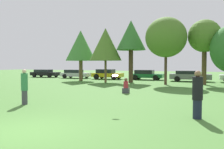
{
  "coord_description": "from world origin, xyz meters",
  "views": [
    {
      "loc": [
        5.36,
        -5.43,
        2.03
      ],
      "look_at": [
        0.64,
        5.38,
        1.5
      ],
      "focal_mm": 38.72,
      "sensor_mm": 36.0,
      "label": 1
    }
  ],
  "objects_px": {
    "bystander_sitting": "(126,87)",
    "parked_car_black": "(45,73)",
    "tree_4": "(205,37)",
    "parked_car_green": "(146,75)",
    "frisbee": "(115,76)",
    "parked_car_grey": "(190,76)",
    "tree_3": "(166,37)",
    "person_thrower": "(24,87)",
    "tree_1": "(106,44)",
    "parked_car_silver": "(75,74)",
    "parked_car_yellow": "(107,74)",
    "tree_0": "(81,46)",
    "person_catcher": "(198,95)",
    "tree_2": "(131,36)"
  },
  "relations": [
    {
      "from": "tree_0",
      "to": "tree_4",
      "type": "distance_m",
      "value": 13.8
    },
    {
      "from": "tree_3",
      "to": "parked_car_yellow",
      "type": "height_order",
      "value": "tree_3"
    },
    {
      "from": "tree_4",
      "to": "parked_car_green",
      "type": "bearing_deg",
      "value": 146.28
    },
    {
      "from": "person_catcher",
      "to": "parked_car_yellow",
      "type": "height_order",
      "value": "person_catcher"
    },
    {
      "from": "bystander_sitting",
      "to": "parked_car_yellow",
      "type": "bearing_deg",
      "value": 119.68
    },
    {
      "from": "person_thrower",
      "to": "frisbee",
      "type": "bearing_deg",
      "value": 2.8
    },
    {
      "from": "person_thrower",
      "to": "person_catcher",
      "type": "bearing_deg",
      "value": -0.0
    },
    {
      "from": "frisbee",
      "to": "tree_1",
      "type": "relative_size",
      "value": 0.05
    },
    {
      "from": "tree_0",
      "to": "tree_2",
      "type": "bearing_deg",
      "value": -0.41
    },
    {
      "from": "frisbee",
      "to": "tree_4",
      "type": "relative_size",
      "value": 0.04
    },
    {
      "from": "tree_1",
      "to": "parked_car_black",
      "type": "xyz_separation_m",
      "value": [
        -12.78,
        5.53,
        -3.51
      ]
    },
    {
      "from": "frisbee",
      "to": "tree_3",
      "type": "xyz_separation_m",
      "value": [
        -0.58,
        13.99,
        3.05
      ]
    },
    {
      "from": "parked_car_black",
      "to": "parked_car_grey",
      "type": "xyz_separation_m",
      "value": [
        21.09,
        -0.47,
        0.03
      ]
    },
    {
      "from": "person_thrower",
      "to": "tree_1",
      "type": "relative_size",
      "value": 0.3
    },
    {
      "from": "bystander_sitting",
      "to": "tree_4",
      "type": "relative_size",
      "value": 0.17
    },
    {
      "from": "tree_0",
      "to": "tree_3",
      "type": "relative_size",
      "value": 0.92
    },
    {
      "from": "frisbee",
      "to": "tree_0",
      "type": "xyz_separation_m",
      "value": [
        -10.95,
        15.4,
        2.65
      ]
    },
    {
      "from": "tree_2",
      "to": "parked_car_grey",
      "type": "xyz_separation_m",
      "value": [
        5.76,
        4.01,
        -4.39
      ]
    },
    {
      "from": "tree_1",
      "to": "tree_4",
      "type": "relative_size",
      "value": 0.94
    },
    {
      "from": "parked_car_grey",
      "to": "parked_car_black",
      "type": "bearing_deg",
      "value": 176.2
    },
    {
      "from": "person_catcher",
      "to": "bystander_sitting",
      "type": "height_order",
      "value": "person_catcher"
    },
    {
      "from": "parked_car_silver",
      "to": "tree_4",
      "type": "bearing_deg",
      "value": -15.61
    },
    {
      "from": "bystander_sitting",
      "to": "parked_car_black",
      "type": "relative_size",
      "value": 0.24
    },
    {
      "from": "tree_0",
      "to": "tree_3",
      "type": "height_order",
      "value": "tree_3"
    },
    {
      "from": "frisbee",
      "to": "parked_car_silver",
      "type": "relative_size",
      "value": 0.06
    },
    {
      "from": "bystander_sitting",
      "to": "parked_car_black",
      "type": "height_order",
      "value": "parked_car_black"
    },
    {
      "from": "person_thrower",
      "to": "frisbee",
      "type": "distance_m",
      "value": 4.82
    },
    {
      "from": "tree_0",
      "to": "tree_2",
      "type": "relative_size",
      "value": 0.89
    },
    {
      "from": "bystander_sitting",
      "to": "parked_car_black",
      "type": "bearing_deg",
      "value": 142.89
    },
    {
      "from": "parked_car_yellow",
      "to": "bystander_sitting",
      "type": "bearing_deg",
      "value": -62.85
    },
    {
      "from": "bystander_sitting",
      "to": "parked_car_black",
      "type": "xyz_separation_m",
      "value": [
        -18.19,
        13.77,
        0.18
      ]
    },
    {
      "from": "person_thrower",
      "to": "tree_0",
      "type": "bearing_deg",
      "value": 110.53
    },
    {
      "from": "person_catcher",
      "to": "parked_car_grey",
      "type": "xyz_separation_m",
      "value": [
        -2.23,
        19.55,
        -0.24
      ]
    },
    {
      "from": "parked_car_silver",
      "to": "parked_car_yellow",
      "type": "height_order",
      "value": "parked_car_yellow"
    },
    {
      "from": "tree_1",
      "to": "parked_car_yellow",
      "type": "xyz_separation_m",
      "value": [
        -2.14,
        5.02,
        -3.44
      ]
    },
    {
      "from": "tree_3",
      "to": "parked_car_yellow",
      "type": "bearing_deg",
      "value": 148.49
    },
    {
      "from": "person_catcher",
      "to": "parked_car_grey",
      "type": "bearing_deg",
      "value": -84.43
    },
    {
      "from": "tree_3",
      "to": "parked_car_silver",
      "type": "distance_m",
      "value": 15.32
    },
    {
      "from": "tree_4",
      "to": "tree_1",
      "type": "bearing_deg",
      "value": -173.35
    },
    {
      "from": "frisbee",
      "to": "parked_car_grey",
      "type": "xyz_separation_m",
      "value": [
        1.14,
        19.37,
        -0.87
      ]
    },
    {
      "from": "parked_car_yellow",
      "to": "parked_car_green",
      "type": "height_order",
      "value": "parked_car_yellow"
    },
    {
      "from": "frisbee",
      "to": "parked_car_silver",
      "type": "distance_m",
      "value": 24.19
    },
    {
      "from": "parked_car_yellow",
      "to": "parked_car_grey",
      "type": "relative_size",
      "value": 0.87
    },
    {
      "from": "tree_4",
      "to": "parked_car_silver",
      "type": "relative_size",
      "value": 1.48
    },
    {
      "from": "tree_1",
      "to": "parked_car_green",
      "type": "distance_m",
      "value": 7.44
    },
    {
      "from": "tree_0",
      "to": "tree_3",
      "type": "distance_m",
      "value": 10.48
    },
    {
      "from": "parked_car_grey",
      "to": "bystander_sitting",
      "type": "bearing_deg",
      "value": -104.8
    },
    {
      "from": "person_thrower",
      "to": "bystander_sitting",
      "type": "bearing_deg",
      "value": 63.77
    },
    {
      "from": "parked_car_silver",
      "to": "parked_car_green",
      "type": "xyz_separation_m",
      "value": [
        10.06,
        0.75,
        0.03
      ]
    },
    {
      "from": "tree_4",
      "to": "parked_car_silver",
      "type": "bearing_deg",
      "value": 166.91
    }
  ]
}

